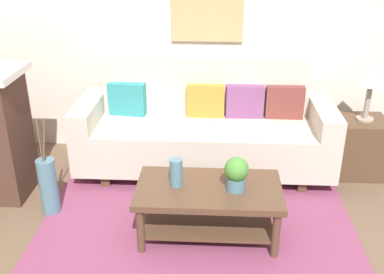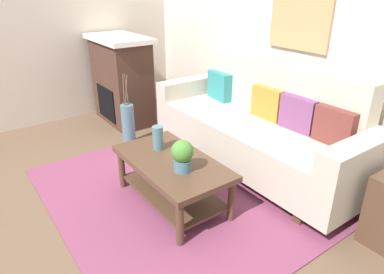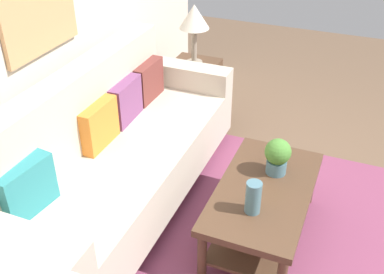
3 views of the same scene
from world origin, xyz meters
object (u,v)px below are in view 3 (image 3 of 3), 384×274
at_px(side_table, 194,89).
at_px(table_lamp, 194,19).
at_px(throw_pillow_orange, 98,125).
at_px(potted_plant_tabletop, 278,155).
at_px(throw_pillow_teal, 26,188).
at_px(coffee_table, 263,202).
at_px(throw_pillow_maroon, 147,81).
at_px(couch, 117,158).
at_px(tabletop_vase, 253,197).
at_px(framed_painting, 37,4).
at_px(throw_pillow_plum, 125,101).

height_order(side_table, table_lamp, table_lamp).
xyz_separation_m(throw_pillow_orange, potted_plant_tabletop, (0.26, -1.23, -0.11)).
distance_m(throw_pillow_teal, coffee_table, 1.51).
relative_size(throw_pillow_maroon, coffee_table, 0.33).
height_order(couch, throw_pillow_maroon, couch).
relative_size(tabletop_vase, framed_painting, 0.31).
xyz_separation_m(throw_pillow_plum, table_lamp, (1.12, -0.12, 0.31)).
bearing_deg(throw_pillow_plum, throw_pillow_orange, 180.00).
height_order(throw_pillow_plum, potted_plant_tabletop, throw_pillow_plum).
bearing_deg(throw_pillow_plum, tabletop_vase, -115.34).
height_order(couch, potted_plant_tabletop, couch).
bearing_deg(side_table, tabletop_vase, -147.62).
bearing_deg(couch, throw_pillow_teal, 170.74).
height_order(throw_pillow_orange, table_lamp, table_lamp).
bearing_deg(coffee_table, throw_pillow_orange, 93.10).
bearing_deg(throw_pillow_plum, throw_pillow_teal, 180.00).
bearing_deg(tabletop_vase, framed_painting, 83.22).
relative_size(couch, framed_painting, 3.43).
relative_size(throw_pillow_orange, coffee_table, 0.33).
relative_size(side_table, framed_painting, 0.80).
xyz_separation_m(couch, potted_plant_tabletop, (0.26, -1.11, 0.14)).
height_order(couch, throw_pillow_plum, couch).
bearing_deg(table_lamp, throw_pillow_plum, 173.86).
xyz_separation_m(side_table, table_lamp, (0.00, 0.00, 0.71)).
bearing_deg(couch, tabletop_vase, -99.69).
bearing_deg(side_table, throw_pillow_orange, 175.41).
distance_m(coffee_table, table_lamp, 1.93).
distance_m(couch, potted_plant_tabletop, 1.15).
height_order(throw_pillow_teal, throw_pillow_orange, same).
height_order(tabletop_vase, framed_painting, framed_painting).
xyz_separation_m(tabletop_vase, framed_painting, (0.18, 1.53, 0.95)).
distance_m(potted_plant_tabletop, framed_painting, 1.84).
height_order(throw_pillow_plum, side_table, throw_pillow_plum).
bearing_deg(potted_plant_tabletop, throw_pillow_orange, 102.14).
bearing_deg(coffee_table, table_lamp, 37.01).
bearing_deg(framed_painting, throw_pillow_teal, -155.94).
bearing_deg(throw_pillow_maroon, throw_pillow_plum, 180.00).
height_order(potted_plant_tabletop, framed_painting, framed_painting).
distance_m(throw_pillow_maroon, framed_painting, 1.17).
height_order(throw_pillow_maroon, tabletop_vase, throw_pillow_maroon).
height_order(throw_pillow_plum, throw_pillow_maroon, same).
distance_m(throw_pillow_orange, tabletop_vase, 1.21).
distance_m(table_lamp, framed_painting, 1.65).
height_order(throw_pillow_teal, tabletop_vase, throw_pillow_teal).
bearing_deg(table_lamp, throw_pillow_maroon, 170.74).
height_order(tabletop_vase, table_lamp, table_lamp).
xyz_separation_m(couch, throw_pillow_maroon, (0.76, 0.12, 0.25)).
relative_size(throw_pillow_teal, potted_plant_tabletop, 1.37).
bearing_deg(couch, potted_plant_tabletop, -76.54).
height_order(throw_pillow_teal, coffee_table, throw_pillow_teal).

